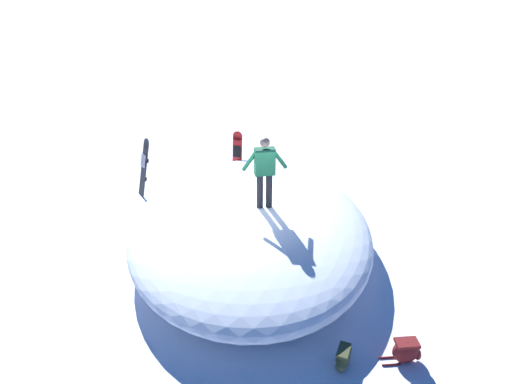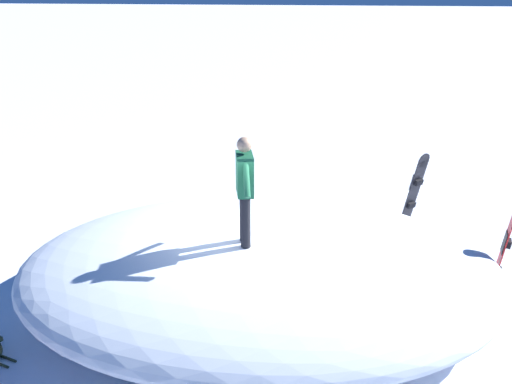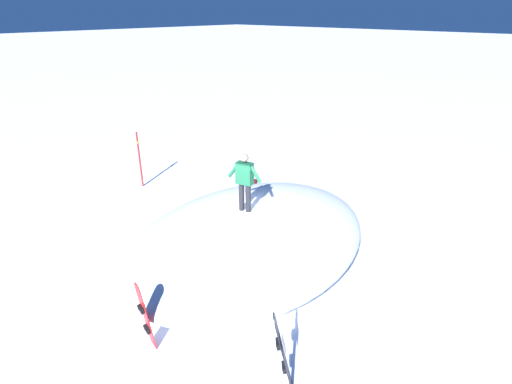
{
  "view_description": "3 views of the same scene",
  "coord_description": "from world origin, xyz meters",
  "px_view_note": "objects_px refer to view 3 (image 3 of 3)",
  "views": [
    {
      "loc": [
        -9.23,
        -1.28,
        5.96
      ],
      "look_at": [
        0.35,
        -0.44,
        1.32
      ],
      "focal_mm": 33.26,
      "sensor_mm": 36.0,
      "label": 1
    },
    {
      "loc": [
        1.1,
        -7.48,
        4.7
      ],
      "look_at": [
        0.09,
        -0.93,
        2.1
      ],
      "focal_mm": 37.6,
      "sensor_mm": 36.0,
      "label": 2
    },
    {
      "loc": [
        6.8,
        6.03,
        6.09
      ],
      "look_at": [
        0.13,
        -0.05,
        2.0
      ],
      "focal_mm": 28.57,
      "sensor_mm": 36.0,
      "label": 3
    }
  ],
  "objects_px": {
    "snowboarder_standing": "(245,179)",
    "backpack_near": "(252,185)",
    "backpack_far": "(277,192)",
    "trail_marker_pole": "(140,159)",
    "snowboard_secondary_upright": "(282,351)",
    "snowboard_primary_upright": "(145,315)"
  },
  "relations": [
    {
      "from": "snowboarder_standing",
      "to": "backpack_near",
      "type": "bearing_deg",
      "value": -139.81
    },
    {
      "from": "backpack_far",
      "to": "trail_marker_pole",
      "type": "xyz_separation_m",
      "value": [
        2.65,
        -4.34,
        0.92
      ]
    },
    {
      "from": "snowboarder_standing",
      "to": "snowboard_secondary_upright",
      "type": "bearing_deg",
      "value": 51.58
    },
    {
      "from": "snowboard_primary_upright",
      "to": "snowboard_secondary_upright",
      "type": "height_order",
      "value": "snowboard_secondary_upright"
    },
    {
      "from": "snowboarder_standing",
      "to": "backpack_near",
      "type": "height_order",
      "value": "snowboarder_standing"
    },
    {
      "from": "snowboard_primary_upright",
      "to": "backpack_near",
      "type": "bearing_deg",
      "value": -152.19
    },
    {
      "from": "backpack_near",
      "to": "backpack_far",
      "type": "distance_m",
      "value": 1.06
    },
    {
      "from": "snowboard_secondary_upright",
      "to": "trail_marker_pole",
      "type": "distance_m",
      "value": 10.05
    },
    {
      "from": "snowboarder_standing",
      "to": "snowboard_primary_upright",
      "type": "distance_m",
      "value": 4.22
    },
    {
      "from": "snowboard_secondary_upright",
      "to": "backpack_far",
      "type": "distance_m",
      "value": 7.96
    },
    {
      "from": "snowboard_primary_upright",
      "to": "backpack_near",
      "type": "relative_size",
      "value": 2.28
    },
    {
      "from": "snowboarder_standing",
      "to": "snowboard_secondary_upright",
      "type": "height_order",
      "value": "snowboarder_standing"
    },
    {
      "from": "snowboard_secondary_upright",
      "to": "snowboarder_standing",
      "type": "bearing_deg",
      "value": -128.42
    },
    {
      "from": "snowboard_primary_upright",
      "to": "snowboarder_standing",
      "type": "bearing_deg",
      "value": -164.48
    },
    {
      "from": "backpack_near",
      "to": "backpack_far",
      "type": "relative_size",
      "value": 1.04
    },
    {
      "from": "snowboard_primary_upright",
      "to": "snowboard_secondary_upright",
      "type": "bearing_deg",
      "value": 112.46
    },
    {
      "from": "backpack_far",
      "to": "backpack_near",
      "type": "bearing_deg",
      "value": -80.16
    },
    {
      "from": "snowboarder_standing",
      "to": "trail_marker_pole",
      "type": "height_order",
      "value": "snowboarder_standing"
    },
    {
      "from": "snowboard_primary_upright",
      "to": "snowboard_secondary_upright",
      "type": "distance_m",
      "value": 2.71
    },
    {
      "from": "snowboard_primary_upright",
      "to": "backpack_far",
      "type": "relative_size",
      "value": 2.36
    },
    {
      "from": "trail_marker_pole",
      "to": "backpack_near",
      "type": "bearing_deg",
      "value": 126.86
    },
    {
      "from": "backpack_near",
      "to": "trail_marker_pole",
      "type": "bearing_deg",
      "value": -53.14
    }
  ]
}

